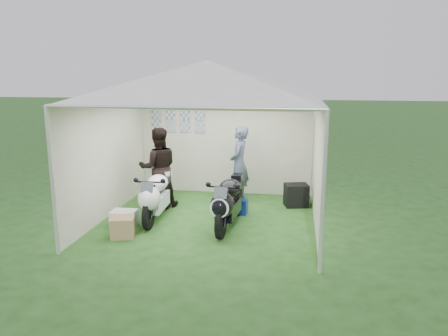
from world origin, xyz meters
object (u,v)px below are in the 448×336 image
(motorcycle_white, at_px, (156,195))
(crate_1, at_px, (123,227))
(crate_0, at_px, (124,219))
(paddock_stand, at_px, (237,206))
(person_blue_jacket, at_px, (239,164))
(canopy_tent, at_px, (208,84))
(person_dark_jacket, at_px, (158,167))
(equipment_box, at_px, (296,195))
(motorcycle_black, at_px, (228,201))

(motorcycle_white, xyz_separation_m, crate_1, (-0.29, -0.95, -0.32))
(crate_0, xyz_separation_m, crate_1, (0.18, -0.49, 0.02))
(paddock_stand, bearing_deg, person_blue_jacket, 95.47)
(canopy_tent, height_order, person_dark_jacket, canopy_tent)
(motorcycle_white, xyz_separation_m, person_dark_jacket, (-0.22, 0.87, 0.35))
(equipment_box, bearing_deg, person_dark_jacket, -170.91)
(canopy_tent, distance_m, person_dark_jacket, 2.23)
(paddock_stand, height_order, person_dark_jacket, person_dark_jacket)
(person_dark_jacket, xyz_separation_m, crate_0, (-0.25, -1.34, -0.69))
(motorcycle_black, bearing_deg, motorcycle_white, 175.49)
(equipment_box, bearing_deg, crate_0, -150.07)
(person_dark_jacket, relative_size, equipment_box, 3.51)
(person_dark_jacket, height_order, crate_0, person_dark_jacket)
(motorcycle_white, height_order, crate_1, motorcycle_white)
(canopy_tent, height_order, person_blue_jacket, canopy_tent)
(motorcycle_white, distance_m, paddock_stand, 1.65)
(motorcycle_white, distance_m, equipment_box, 2.97)
(person_blue_jacket, bearing_deg, crate_1, -29.75)
(motorcycle_white, height_order, paddock_stand, motorcycle_white)
(motorcycle_white, bearing_deg, canopy_tent, 8.69)
(motorcycle_black, relative_size, crate_1, 4.72)
(motorcycle_white, xyz_separation_m, person_blue_jacket, (1.40, 1.57, 0.34))
(equipment_box, bearing_deg, crate_1, -142.12)
(person_blue_jacket, height_order, equipment_box, person_blue_jacket)
(person_dark_jacket, relative_size, person_blue_jacket, 1.01)
(canopy_tent, bearing_deg, crate_0, -155.78)
(motorcycle_black, height_order, crate_0, motorcycle_black)
(paddock_stand, bearing_deg, equipment_box, 31.60)
(canopy_tent, bearing_deg, motorcycle_black, -43.62)
(equipment_box, height_order, crate_0, equipment_box)
(crate_0, bearing_deg, motorcycle_black, 7.43)
(motorcycle_black, distance_m, crate_1, 1.90)
(canopy_tent, xyz_separation_m, person_dark_jacket, (-1.22, 0.68, -1.74))
(motorcycle_black, relative_size, equipment_box, 3.85)
(motorcycle_white, bearing_deg, motorcycle_black, -11.08)
(person_blue_jacket, bearing_deg, equipment_box, 83.47)
(canopy_tent, distance_m, equipment_box, 3.08)
(person_dark_jacket, relative_size, crate_0, 3.74)
(person_dark_jacket, bearing_deg, motorcycle_black, 124.75)
(motorcycle_black, bearing_deg, person_blue_jacket, 95.06)
(motorcycle_white, height_order, equipment_box, motorcycle_white)
(canopy_tent, xyz_separation_m, equipment_box, (1.65, 1.13, -2.34))
(motorcycle_white, relative_size, crate_0, 4.00)
(paddock_stand, bearing_deg, canopy_tent, -139.38)
(motorcycle_black, relative_size, person_blue_jacket, 1.11)
(motorcycle_black, height_order, paddock_stand, motorcycle_black)
(motorcycle_black, xyz_separation_m, crate_1, (-1.72, -0.74, -0.33))
(person_blue_jacket, bearing_deg, crate_0, -38.54)
(person_dark_jacket, bearing_deg, crate_0, 57.63)
(person_dark_jacket, xyz_separation_m, crate_1, (-0.07, -1.83, -0.66))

